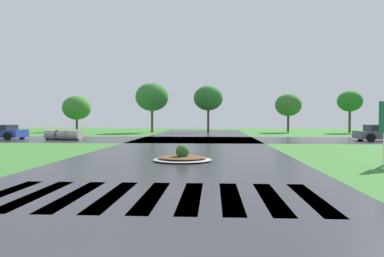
{
  "coord_description": "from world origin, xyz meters",
  "views": [
    {
      "loc": [
        1.4,
        -3.74,
        1.8
      ],
      "look_at": [
        0.52,
        11.35,
        1.35
      ],
      "focal_mm": 33.81,
      "sensor_mm": 36.0,
      "label": 1
    }
  ],
  "objects": [
    {
      "name": "background_treeline",
      "position": [
        7.32,
        40.85,
        3.89
      ],
      "size": [
        47.74,
        5.76,
        6.03
      ],
      "color": "#4C3823",
      "rests_on": "ground"
    },
    {
      "name": "asphalt_roadway",
      "position": [
        0.0,
        10.0,
        0.0
      ],
      "size": [
        9.97,
        80.0,
        0.01
      ],
      "primitive_type": "cube",
      "color": "#2B2B30",
      "rests_on": "ground"
    },
    {
      "name": "car_dark_suv",
      "position": [
        14.64,
        25.01,
        0.6
      ],
      "size": [
        4.34,
        2.24,
        1.26
      ],
      "rotation": [
        0.0,
        0.0,
        -0.01
      ],
      "color": "#4C545B",
      "rests_on": "ground"
    },
    {
      "name": "crosswalk_stripes",
      "position": [
        0.0,
        4.42,
        0.0
      ],
      "size": [
        7.65,
        3.39,
        0.01
      ],
      "color": "white",
      "rests_on": "ground"
    },
    {
      "name": "asphalt_cross_road",
      "position": [
        0.0,
        25.82,
        0.0
      ],
      "size": [
        90.0,
        8.98,
        0.01
      ],
      "primitive_type": "cube",
      "color": "#2B2B30",
      "rests_on": "ground"
    },
    {
      "name": "median_island",
      "position": [
        0.13,
        11.17,
        0.14
      ],
      "size": [
        2.45,
        2.3,
        0.68
      ],
      "color": "#9E9B93",
      "rests_on": "ground"
    },
    {
      "name": "drainage_pipe_stack",
      "position": [
        -10.7,
        24.79,
        0.42
      ],
      "size": [
        3.28,
        1.57,
        0.84
      ],
      "color": "#9E9B93",
      "rests_on": "ground"
    }
  ]
}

